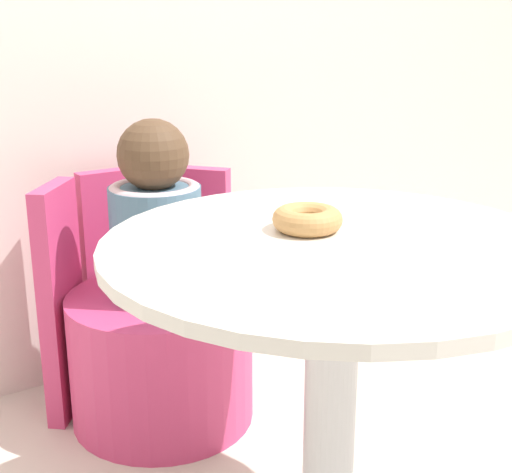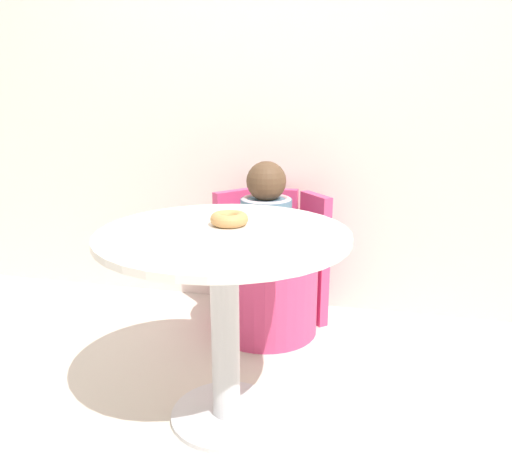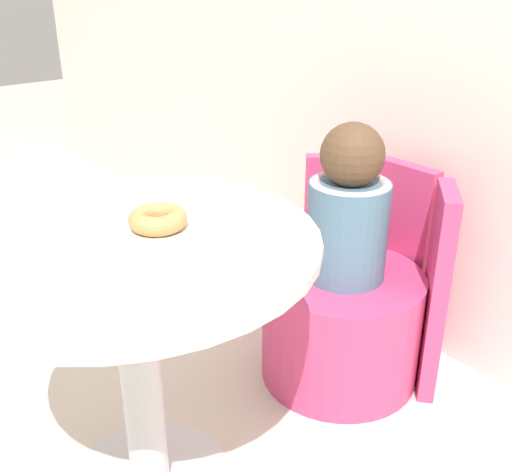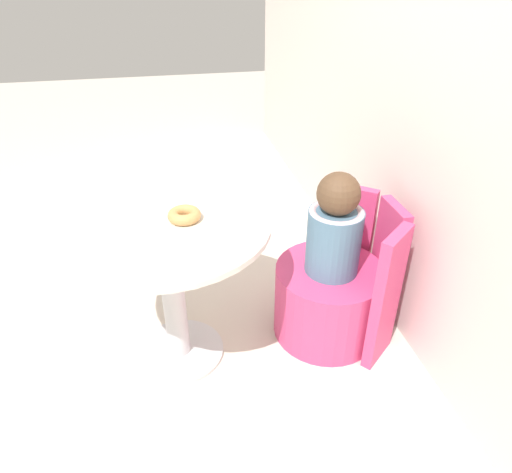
{
  "view_description": "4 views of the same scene",
  "coord_description": "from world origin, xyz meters",
  "views": [
    {
      "loc": [
        -0.78,
        -0.96,
        1.11
      ],
      "look_at": [
        0.07,
        0.33,
        0.64
      ],
      "focal_mm": 50.0,
      "sensor_mm": 36.0,
      "label": 1
    },
    {
      "loc": [
        0.5,
        -1.56,
        1.17
      ],
      "look_at": [
        0.05,
        0.35,
        0.61
      ],
      "focal_mm": 35.0,
      "sensor_mm": 36.0,
      "label": 2
    },
    {
      "loc": [
        1.13,
        -0.55,
        1.28
      ],
      "look_at": [
        0.04,
        0.35,
        0.63
      ],
      "focal_mm": 42.0,
      "sensor_mm": 36.0,
      "label": 3
    },
    {
      "loc": [
        1.65,
        0.02,
        1.64
      ],
      "look_at": [
        -0.03,
        0.38,
        0.58
      ],
      "focal_mm": 32.0,
      "sensor_mm": 36.0,
      "label": 4
    }
  ],
  "objects": [
    {
      "name": "child_figure",
      "position": [
        0.01,
        0.73,
        0.6
      ],
      "size": [
        0.25,
        0.25,
        0.49
      ],
      "color": "slate",
      "rests_on": "tub_chair"
    },
    {
      "name": "booth_backrest",
      "position": [
        0.01,
        0.95,
        0.34
      ],
      "size": [
        0.62,
        0.23,
        0.68
      ],
      "color": "#D13D70",
      "rests_on": "ground_plane"
    },
    {
      "name": "ground_plane",
      "position": [
        0.0,
        0.0,
        0.0
      ],
      "size": [
        12.0,
        12.0,
        0.0
      ],
      "primitive_type": "plane",
      "color": "beige"
    },
    {
      "name": "round_table",
      "position": [
        0.02,
        -0.01,
        0.55
      ],
      "size": [
        0.86,
        0.86,
        0.72
      ],
      "color": "silver",
      "rests_on": "ground_plane"
    },
    {
      "name": "tub_chair",
      "position": [
        0.01,
        0.73,
        0.19
      ],
      "size": [
        0.52,
        0.52,
        0.38
      ],
      "color": "#D13D70",
      "rests_on": "ground_plane"
    },
    {
      "name": "donut",
      "position": [
        0.02,
        0.07,
        0.75
      ],
      "size": [
        0.13,
        0.13,
        0.05
      ],
      "color": "tan",
      "rests_on": "round_table"
    }
  ]
}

